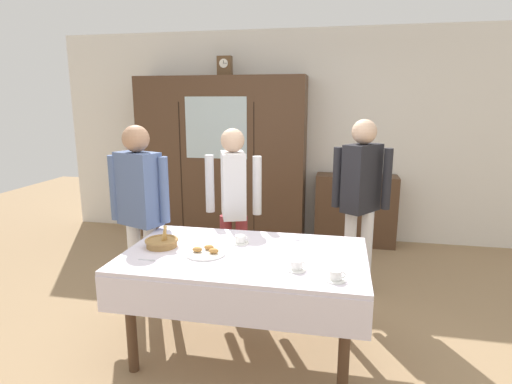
# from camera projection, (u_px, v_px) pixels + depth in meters

# --- Properties ---
(ground_plane) EXTENTS (12.00, 12.00, 0.00)m
(ground_plane) POSITION_uv_depth(u_px,v_px,m) (251.00, 336.00, 3.27)
(ground_plane) COLOR #997A56
(ground_plane) RESTS_ON ground
(back_wall) EXTENTS (6.40, 0.10, 2.70)m
(back_wall) POSITION_uv_depth(u_px,v_px,m) (293.00, 136.00, 5.51)
(back_wall) COLOR silver
(back_wall) RESTS_ON ground
(dining_table) EXTENTS (1.68, 1.02, 0.77)m
(dining_table) POSITION_uv_depth(u_px,v_px,m) (244.00, 269.00, 2.90)
(dining_table) COLOR #4C3321
(dining_table) RESTS_ON ground
(wall_cabinet) EXTENTS (2.19, 0.46, 2.12)m
(wall_cabinet) POSITION_uv_depth(u_px,v_px,m) (222.00, 159.00, 5.47)
(wall_cabinet) COLOR #4C3321
(wall_cabinet) RESTS_ON ground
(mantel_clock) EXTENTS (0.18, 0.11, 0.24)m
(mantel_clock) POSITION_uv_depth(u_px,v_px,m) (225.00, 66.00, 5.20)
(mantel_clock) COLOR brown
(mantel_clock) RESTS_ON wall_cabinet
(bookshelf_low) EXTENTS (1.01, 0.35, 0.90)m
(bookshelf_low) POSITION_uv_depth(u_px,v_px,m) (355.00, 210.00, 5.31)
(bookshelf_low) COLOR #4C3321
(bookshelf_low) RESTS_ON ground
(book_stack) EXTENTS (0.17, 0.20, 0.09)m
(book_stack) POSITION_uv_depth(u_px,v_px,m) (357.00, 172.00, 5.20)
(book_stack) COLOR #664C7A
(book_stack) RESTS_ON bookshelf_low
(tea_cup_near_left) EXTENTS (0.13, 0.13, 0.06)m
(tea_cup_near_left) POSITION_uv_depth(u_px,v_px,m) (336.00, 276.00, 2.46)
(tea_cup_near_left) COLOR white
(tea_cup_near_left) RESTS_ON dining_table
(tea_cup_near_right) EXTENTS (0.13, 0.13, 0.06)m
(tea_cup_near_right) POSITION_uv_depth(u_px,v_px,m) (296.00, 266.00, 2.61)
(tea_cup_near_right) COLOR white
(tea_cup_near_right) RESTS_ON dining_table
(tea_cup_far_left) EXTENTS (0.13, 0.13, 0.06)m
(tea_cup_far_left) POSITION_uv_depth(u_px,v_px,m) (240.00, 240.00, 3.10)
(tea_cup_far_left) COLOR white
(tea_cup_far_left) RESTS_ON dining_table
(bread_basket) EXTENTS (0.24, 0.24, 0.16)m
(bread_basket) POSITION_uv_depth(u_px,v_px,m) (162.00, 242.00, 3.03)
(bread_basket) COLOR #9E7542
(bread_basket) RESTS_ON dining_table
(pastry_plate) EXTENTS (0.28, 0.28, 0.05)m
(pastry_plate) POSITION_uv_depth(u_px,v_px,m) (206.00, 252.00, 2.89)
(pastry_plate) COLOR white
(pastry_plate) RESTS_ON dining_table
(spoon_back_edge) EXTENTS (0.12, 0.02, 0.01)m
(spoon_back_edge) POSITION_uv_depth(u_px,v_px,m) (150.00, 260.00, 2.77)
(spoon_back_edge) COLOR silver
(spoon_back_edge) RESTS_ON dining_table
(spoon_near_left) EXTENTS (0.12, 0.02, 0.01)m
(spoon_near_left) POSITION_uv_depth(u_px,v_px,m) (298.00, 240.00, 3.16)
(spoon_near_left) COLOR silver
(spoon_near_left) RESTS_ON dining_table
(person_beside_shelf) EXTENTS (0.52, 0.41, 1.58)m
(person_beside_shelf) POSITION_uv_depth(u_px,v_px,m) (233.00, 197.00, 3.77)
(person_beside_shelf) COLOR #933338
(person_beside_shelf) RESTS_ON ground
(person_by_cabinet) EXTENTS (0.52, 0.41, 1.65)m
(person_by_cabinet) POSITION_uv_depth(u_px,v_px,m) (361.00, 191.00, 3.79)
(person_by_cabinet) COLOR silver
(person_by_cabinet) RESTS_ON ground
(person_behind_table_left) EXTENTS (0.52, 0.32, 1.62)m
(person_behind_table_left) POSITION_uv_depth(u_px,v_px,m) (140.00, 203.00, 3.44)
(person_behind_table_left) COLOR silver
(person_behind_table_left) RESTS_ON ground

